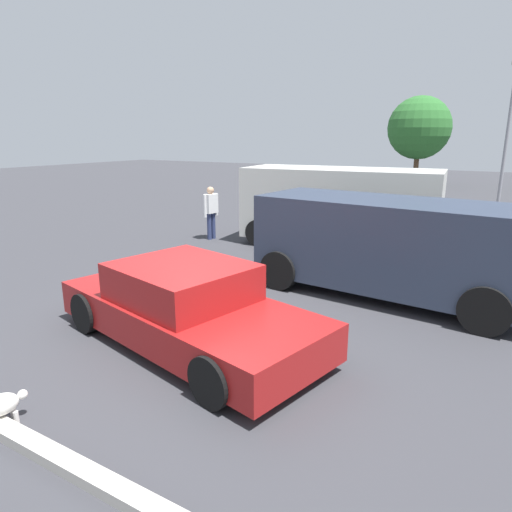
{
  "coord_description": "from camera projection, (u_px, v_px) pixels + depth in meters",
  "views": [
    {
      "loc": [
        3.94,
        -5.05,
        3.02
      ],
      "look_at": [
        -0.11,
        1.81,
        0.9
      ],
      "focal_mm": 31.67,
      "sensor_mm": 36.0,
      "label": 1
    }
  ],
  "objects": [
    {
      "name": "suv_dark",
      "position": [
        388.0,
        244.0,
        8.61
      ],
      "size": [
        5.11,
        2.37,
        1.87
      ],
      "rotation": [
        0.0,
        0.0,
        3.06
      ],
      "color": "#2D384C",
      "rests_on": "ground_plane"
    },
    {
      "name": "tree_back_left",
      "position": [
        419.0,
        128.0,
        28.1
      ],
      "size": [
        3.86,
        3.86,
        5.45
      ],
      "color": "brown",
      "rests_on": "ground_plane"
    },
    {
      "name": "pedestrian",
      "position": [
        211.0,
        208.0,
        13.47
      ],
      "size": [
        0.3,
        0.56,
        1.58
      ],
      "rotation": [
        0.0,
        0.0,
        2.99
      ],
      "color": "navy",
      "rests_on": "ground_plane"
    },
    {
      "name": "light_post_near",
      "position": [
        511.0,
        107.0,
        18.8
      ],
      "size": [
        0.44,
        0.44,
        6.16
      ],
      "color": "gray",
      "rests_on": "ground_plane"
    },
    {
      "name": "parking_curb",
      "position": [
        28.0,
        442.0,
        4.51
      ],
      "size": [
        6.8,
        0.2,
        0.12
      ],
      "primitive_type": "cube",
      "color": "#B7B2A8",
      "rests_on": "ground_plane"
    },
    {
      "name": "sedan_foreground",
      "position": [
        186.0,
        308.0,
        6.69
      ],
      "size": [
        4.69,
        2.71,
        1.22
      ],
      "rotation": [
        0.0,
        0.0,
        -0.22
      ],
      "color": "maroon",
      "rests_on": "ground_plane"
    },
    {
      "name": "ground_plane",
      "position": [
        202.0,
        340.0,
        6.92
      ],
      "size": [
        80.0,
        80.0,
        0.0
      ],
      "primitive_type": "plane",
      "color": "#38383D"
    },
    {
      "name": "van_white",
      "position": [
        339.0,
        205.0,
        12.57
      ],
      "size": [
        5.47,
        2.59,
        2.17
      ],
      "rotation": [
        0.0,
        0.0,
        3.24
      ],
      "color": "silver",
      "rests_on": "ground_plane"
    }
  ]
}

